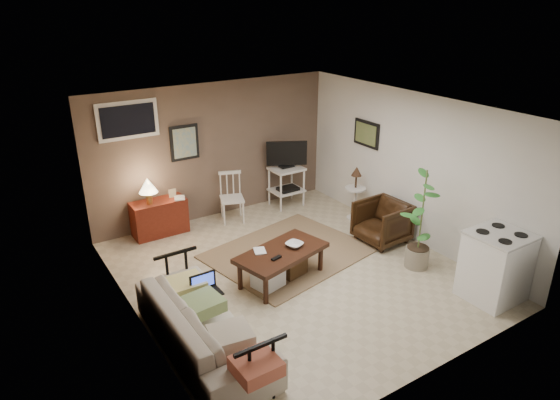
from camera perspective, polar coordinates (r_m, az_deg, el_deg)
floor at (r=7.36m, az=1.55°, el=-8.29°), size 5.00×5.00×0.00m
art_back at (r=8.57m, az=-10.87°, el=6.46°), size 0.50×0.03×0.60m
art_right at (r=8.82m, az=9.86°, el=7.47°), size 0.03×0.60×0.45m
window at (r=8.17m, az=-17.01°, el=8.72°), size 0.96×0.03×0.60m
rug at (r=7.86m, az=0.99°, el=-6.04°), size 2.61×2.25×0.02m
coffee_table at (r=7.05m, az=0.12°, el=-7.20°), size 1.42×0.96×0.49m
sofa at (r=5.79m, az=-8.81°, el=-13.13°), size 0.64×2.18×0.85m
sofa_pillows at (r=5.56m, az=-7.26°, el=-13.48°), size 0.42×2.07×0.15m
sofa_end_rails at (r=5.86m, az=-7.64°, el=-13.25°), size 0.59×2.18×0.73m
laptop at (r=6.07m, az=-8.56°, el=-9.81°), size 0.33×0.24×0.23m
red_console at (r=8.56m, az=-13.73°, el=-1.61°), size 0.90×0.40×1.04m
spindle_chair at (r=8.84m, az=-5.52°, el=0.14°), size 0.51×0.51×0.88m
tv_stand at (r=9.35m, az=0.78°, el=3.20°), size 0.69×0.48×1.26m
side_table at (r=8.89m, az=8.64°, el=1.49°), size 0.37×0.37×0.99m
armchair at (r=8.23m, az=11.60°, el=-2.29°), size 0.71×0.75×0.75m
potted_plant at (r=7.42m, az=15.90°, el=-1.80°), size 0.39×0.39×1.55m
stove at (r=7.17m, az=23.41°, el=-6.91°), size 0.73×0.68×0.96m
bowl at (r=7.02m, az=1.67°, el=-4.49°), size 0.24×0.13×0.23m
book_table at (r=6.89m, az=-2.99°, el=-5.17°), size 0.15×0.07×0.21m
book_console at (r=8.44m, az=-12.03°, el=0.82°), size 0.17×0.08×0.23m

